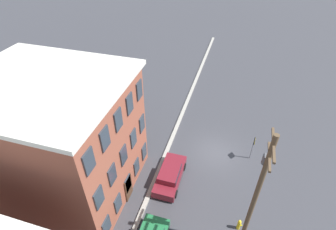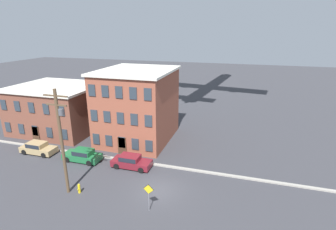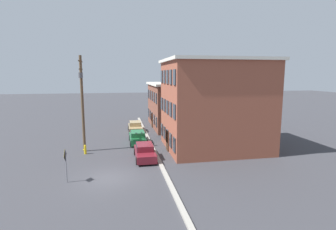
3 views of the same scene
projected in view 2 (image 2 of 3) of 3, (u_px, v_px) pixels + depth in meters
ground_plane at (159, 190)px, 25.07m from camera, size 200.00×200.00×0.00m
kerb_strip at (172, 167)px, 29.14m from camera, size 56.00×0.36×0.16m
apartment_corner at (58, 108)px, 39.36m from camera, size 12.12×10.48×6.80m
apartment_midblock at (138, 105)px, 35.51m from camera, size 9.31×10.79×9.67m
car_tan at (38, 148)px, 32.32m from camera, size 4.40×1.92×1.43m
car_green at (83, 155)px, 30.45m from camera, size 4.40×1.92×1.43m
car_maroon at (131, 161)px, 29.02m from camera, size 4.40×1.92×1.43m
caution_sign at (149, 193)px, 21.72m from camera, size 0.92×0.08×2.58m
utility_pole at (61, 138)px, 23.04m from camera, size 2.40×0.44×9.97m
fire_hydrant at (79, 188)px, 24.53m from camera, size 0.24×0.34×0.96m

